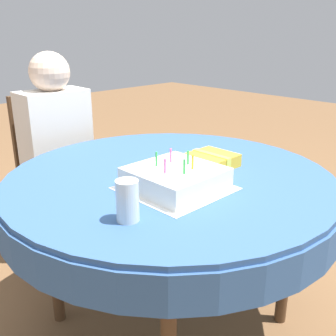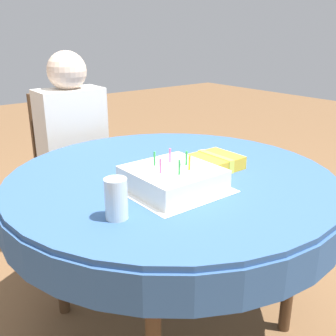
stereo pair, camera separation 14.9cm
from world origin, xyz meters
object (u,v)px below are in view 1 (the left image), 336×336
(drinking_glass, at_px, (127,201))
(gift_box, at_px, (211,160))
(birthday_cake, at_px, (175,178))
(chair, at_px, (53,169))
(person, at_px, (58,138))

(drinking_glass, xyz_separation_m, gift_box, (0.56, 0.14, -0.04))
(drinking_glass, bearing_deg, birthday_cake, 15.00)
(chair, height_order, gift_box, chair)
(birthday_cake, bearing_deg, gift_box, 13.40)
(person, xyz_separation_m, drinking_glass, (-0.36, -1.05, 0.08))
(birthday_cake, bearing_deg, chair, 85.67)
(chair, height_order, person, person)
(person, bearing_deg, gift_box, -76.49)
(birthday_cake, height_order, gift_box, birthday_cake)
(chair, height_order, birthday_cake, chair)
(chair, xyz_separation_m, gift_box, (0.20, -1.00, 0.25))
(chair, height_order, drinking_glass, chair)
(chair, relative_size, birthday_cake, 3.12)
(person, height_order, birthday_cake, person)
(chair, relative_size, drinking_glass, 7.13)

